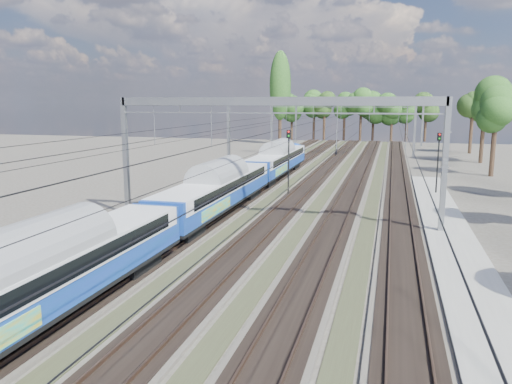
% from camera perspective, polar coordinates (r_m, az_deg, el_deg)
% --- Properties ---
extents(track_bed, '(21.00, 130.00, 0.34)m').
position_cam_1_polar(track_bed, '(50.46, 5.75, 0.43)').
color(track_bed, '#47423A').
rests_on(track_bed, ground).
extents(platform, '(3.00, 70.00, 0.30)m').
position_cam_1_polar(platform, '(25.81, 23.33, -9.83)').
color(platform, gray).
rests_on(platform, ground).
extents(catenary, '(25.65, 130.00, 9.00)m').
position_cam_1_polar(catenary, '(57.33, 7.48, 7.90)').
color(catenary, slate).
rests_on(catenary, ground).
extents(tree_belt, '(40.64, 100.65, 12.14)m').
position_cam_1_polar(tree_belt, '(95.49, 14.46, 9.76)').
color(tree_belt, black).
rests_on(tree_belt, ground).
extents(poplar, '(4.40, 4.40, 19.04)m').
position_cam_1_polar(poplar, '(104.59, 2.79, 11.98)').
color(poplar, black).
rests_on(poplar, ground).
extents(emu_train, '(2.91, 61.47, 4.25)m').
position_cam_1_polar(emu_train, '(37.72, -4.52, 0.83)').
color(emu_train, black).
rests_on(emu_train, ground).
extents(worker, '(0.55, 0.77, 1.99)m').
position_cam_1_polar(worker, '(81.41, 9.18, 4.70)').
color(worker, black).
rests_on(worker, ground).
extents(signal_near, '(0.42, 0.39, 6.13)m').
position_cam_1_polar(signal_near, '(46.35, 3.75, 4.30)').
color(signal_near, black).
rests_on(signal_near, ground).
extents(signal_far, '(0.41, 0.38, 5.87)m').
position_cam_1_polar(signal_far, '(49.24, 20.10, 3.86)').
color(signal_far, black).
rests_on(signal_far, ground).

